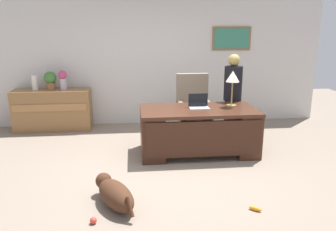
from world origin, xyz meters
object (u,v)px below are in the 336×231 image
Objects in this scene: dog_toy_bone at (255,209)px; person_standing at (232,97)px; laptop at (199,104)px; credenza at (53,110)px; vase_empty at (35,83)px; desk at (199,129)px; armchair at (193,109)px; dog_lying at (115,194)px; desk_lamp at (233,79)px; vase_with_flowers at (63,79)px; dog_toy_ball at (93,220)px; potted_plant at (50,80)px.

person_standing is at bearing 80.40° from dog_toy_bone.
laptop is at bearing -144.65° from person_standing.
laptop is at bearing -29.71° from credenza.
vase_empty reaches higher than laptop.
desk is 6.58× the size of vase_empty.
dog_lying is at bearing -118.71° from armchair.
armchair is 7.91× the size of dog_toy_bone.
desk_lamp reaches higher than vase_with_flowers.
dog_toy_ball is 1.82m from dog_toy_bone.
desk_lamp is at bearing 4.27° from laptop.
vase_empty is (-3.54, 1.49, -0.25)m from desk_lamp.
potted_plant is (-1.37, 3.19, 0.87)m from dog_lying.
person_standing is 4.16× the size of vase_with_flowers.
dog_lying is at bearing -66.68° from credenza.
vase_with_flowers is at bearing 153.59° from desk_lamp.
dog_toy_ball is at bearing -119.00° from armchair.
dog_lying is 0.43m from dog_toy_ball.
credenza is at bearing 150.29° from laptop.
potted_plant is at bearing 148.60° from desk.
armchair is 15.92× the size of dog_toy_ball.
desk is 5.22× the size of potted_plant.
vase_with_flowers is at bearing 0.00° from vase_empty.
dog_lying is 3.69m from vase_empty.
dog_lying is 2.21m from laptop.
person_standing is 3.84m from vase_empty.
armchair reaches higher than dog_toy_bone.
dog_lying is at bearing -62.33° from vase_empty.
desk_lamp reaches higher than dog_toy_ball.
vase_empty is (-2.97, 1.63, 0.55)m from desk.
potted_plant is (-2.75, 0.67, 0.51)m from armchair.
dog_lying is 5.42× the size of dog_toy_bone.
dog_toy_bone is (-0.26, -1.98, -1.19)m from desk_lamp.
desk is 1.60× the size of armchair.
desk is 2.33× the size of dog_lying.
potted_plant reaches higher than dog_lying.
potted_plant reaches higher than laptop.
dog_toy_ball is at bearing -67.63° from vase_empty.
credenza reaches higher than dog_toy_bone.
dog_toy_ball is 0.50× the size of dog_toy_bone.
armchair is 0.91m from laptop.
armchair is at bearing 151.08° from person_standing.
dog_toy_ball is at bearing -128.26° from desk.
potted_plant is at bearing 166.31° from armchair.
vase_empty is at bearing 151.26° from desk.
vase_empty reaches higher than desk.
vase_with_flowers is (-2.44, 1.53, 0.22)m from laptop.
credenza is at bearing -0.25° from vase_empty.
vase_empty is at bearing 133.35° from dog_toy_bone.
potted_plant is 2.42× the size of dog_toy_bone.
person_standing is 0.64m from desk_lamp.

